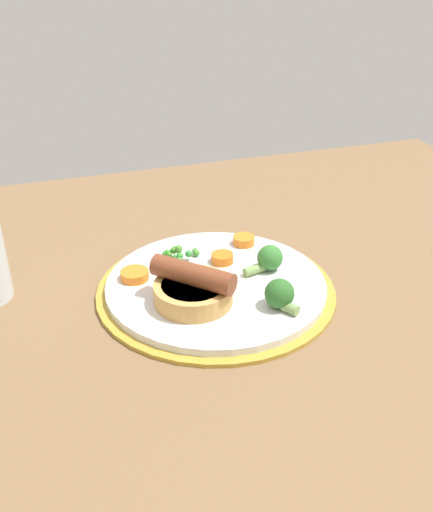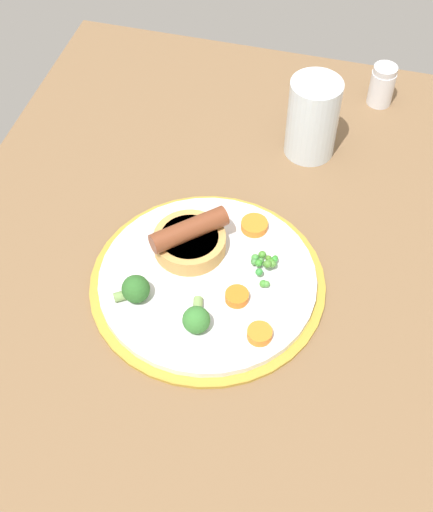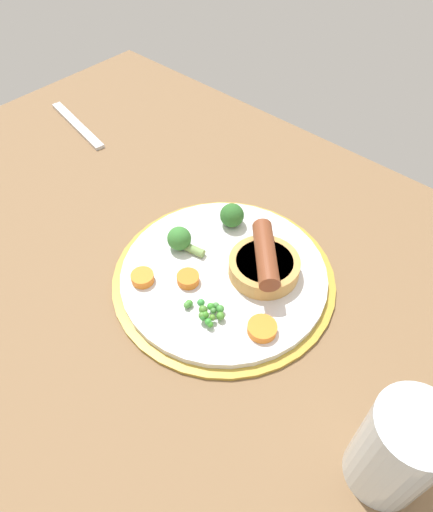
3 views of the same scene
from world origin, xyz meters
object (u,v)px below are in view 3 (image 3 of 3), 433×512
object	(u,v)px
sausage_pudding	(264,263)
pea_pile	(206,311)
broccoli_floret_far	(181,240)
fork	(77,125)
dinner_plate	(224,276)
carrot_slice_2	(262,329)
carrot_slice_0	(188,279)
carrot_slice_1	(143,278)
broccoli_floret_near	(232,215)
drinking_glass	(398,450)

from	to	relation	value
sausage_pudding	pea_pile	size ratio (longest dim) A/B	1.78
sausage_pudding	broccoli_floret_far	size ratio (longest dim) A/B	1.69
broccoli_floret_far	fork	bearing A→B (deg)	-27.08
dinner_plate	pea_pile	world-z (taller)	pea_pile
dinner_plate	carrot_slice_2	distance (cm)	10.00
carrot_slice_2	fork	world-z (taller)	carrot_slice_2
carrot_slice_0	carrot_slice_2	xyz separation A→B (cm)	(-11.45, -0.57, -0.04)
carrot_slice_1	broccoli_floret_near	bearing A→B (deg)	-95.80
sausage_pudding	broccoli_floret_near	world-z (taller)	sausage_pudding
sausage_pudding	broccoli_floret_near	bearing A→B (deg)	21.76
dinner_plate	pea_pile	distance (cm)	7.35
dinner_plate	broccoli_floret_far	world-z (taller)	broccoli_floret_far
dinner_plate	carrot_slice_0	distance (cm)	5.06
broccoli_floret_near	carrot_slice_1	size ratio (longest dim) A/B	1.52
sausage_pudding	carrot_slice_2	world-z (taller)	sausage_pudding
pea_pile	fork	distance (cm)	49.13
carrot_slice_0	drinking_glass	world-z (taller)	drinking_glass
dinner_plate	carrot_slice_0	xyz separation A→B (cm)	(2.27, 4.29, 1.41)
drinking_glass	fork	bearing A→B (deg)	-13.14
carrot_slice_0	carrot_slice_2	world-z (taller)	same
carrot_slice_1	carrot_slice_2	size ratio (longest dim) A/B	0.84
dinner_plate	fork	xyz separation A→B (cm)	(43.68, -8.78, -0.27)
broccoli_floret_near	carrot_slice_0	distance (cm)	12.10
drinking_glass	pea_pile	bearing A→B (deg)	-2.99
broccoli_floret_near	dinner_plate	bearing A→B (deg)	0.41
sausage_pudding	carrot_slice_0	size ratio (longest dim) A/B	3.19
carrot_slice_0	carrot_slice_2	bearing A→B (deg)	-177.13
carrot_slice_1	drinking_glass	distance (cm)	33.84
carrot_slice_0	dinner_plate	bearing A→B (deg)	-117.88
sausage_pudding	pea_pile	distance (cm)	9.87
carrot_slice_2	fork	size ratio (longest dim) A/B	0.19
carrot_slice_1	drinking_glass	world-z (taller)	drinking_glass
dinner_plate	carrot_slice_0	bearing A→B (deg)	62.12
sausage_pudding	broccoli_floret_far	world-z (taller)	sausage_pudding
carrot_slice_1	fork	distance (cm)	40.67
broccoli_floret_far	carrot_slice_1	size ratio (longest dim) A/B	1.85
broccoli_floret_near	carrot_slice_1	xyz separation A→B (cm)	(1.56, 15.39, -1.04)
fork	carrot_slice_2	bearing A→B (deg)	176.89
fork	drinking_glass	size ratio (longest dim) A/B	1.52
carrot_slice_0	fork	world-z (taller)	carrot_slice_0
pea_pile	carrot_slice_1	xyz separation A→B (cm)	(9.63, 1.50, -0.42)
broccoli_floret_near	drinking_glass	distance (cm)	35.56
fork	pea_pile	bearing A→B (deg)	172.11
fork	broccoli_floret_near	bearing A→B (deg)	-171.81
drinking_glass	sausage_pudding	bearing A→B (deg)	-25.55
drinking_glass	carrot_slice_2	bearing A→B (deg)	-12.65
carrot_slice_0	broccoli_floret_near	bearing A→B (deg)	-76.51
carrot_slice_0	fork	xyz separation A→B (cm)	(41.41, -13.07, -1.68)
carrot_slice_1	drinking_glass	xyz separation A→B (cm)	(-33.61, -0.25, 3.93)
dinner_plate	broccoli_floret_near	world-z (taller)	broccoli_floret_near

